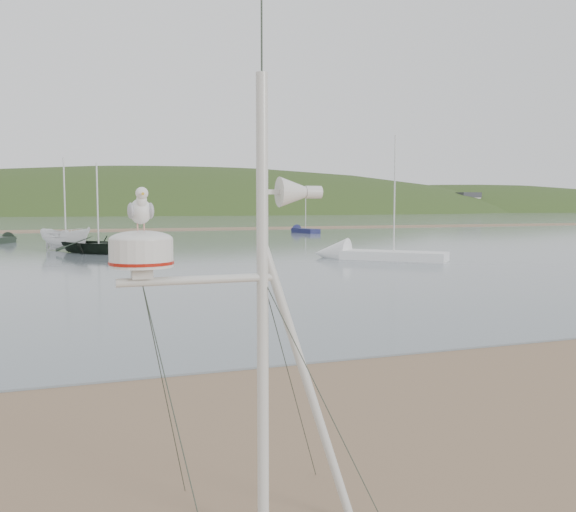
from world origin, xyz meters
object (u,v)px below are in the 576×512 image
object	(u,v)px
boat_white	(65,220)
sailboat_blue_far	(300,230)
boat_dark	(98,211)
sailboat_white_near	(357,254)
mast_rig	(258,409)
sailboat_dark_mid	(4,240)

from	to	relation	value
boat_white	sailboat_blue_far	distance (m)	31.91
boat_dark	boat_white	size ratio (longest dim) A/B	1.28
boat_dark	sailboat_white_near	xyz separation A→B (m)	(14.01, -9.29, -2.46)
boat_white	sailboat_blue_far	xyz separation A→B (m)	(24.55, 20.30, -1.86)
mast_rig	sailboat_dark_mid	world-z (taller)	mast_rig
mast_rig	boat_white	world-z (taller)	mast_rig
boat_white	sailboat_white_near	world-z (taller)	sailboat_white_near
sailboat_dark_mid	sailboat_blue_far	distance (m)	30.93
boat_dark	sailboat_dark_mid	bearing A→B (deg)	76.65
boat_dark	sailboat_white_near	world-z (taller)	sailboat_white_near
boat_dark	sailboat_blue_far	size ratio (longest dim) A/B	0.99
mast_rig	sailboat_dark_mid	xyz separation A→B (m)	(-7.05, 49.64, -0.97)
boat_dark	sailboat_white_near	size ratio (longest dim) A/B	0.71
mast_rig	sailboat_blue_far	world-z (taller)	mast_rig
boat_dark	sailboat_dark_mid	xyz separation A→B (m)	(-6.96, 13.77, -2.46)
sailboat_blue_far	boat_white	bearing A→B (deg)	-140.41
boat_white	sailboat_white_near	distance (m)	20.13
sailboat_white_near	mast_rig	bearing A→B (deg)	-117.64
mast_rig	boat_dark	size ratio (longest dim) A/B	0.97
mast_rig	sailboat_blue_far	bearing A→B (deg)	69.15
sailboat_white_near	sailboat_dark_mid	bearing A→B (deg)	132.28
boat_dark	sailboat_dark_mid	world-z (taller)	boat_dark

